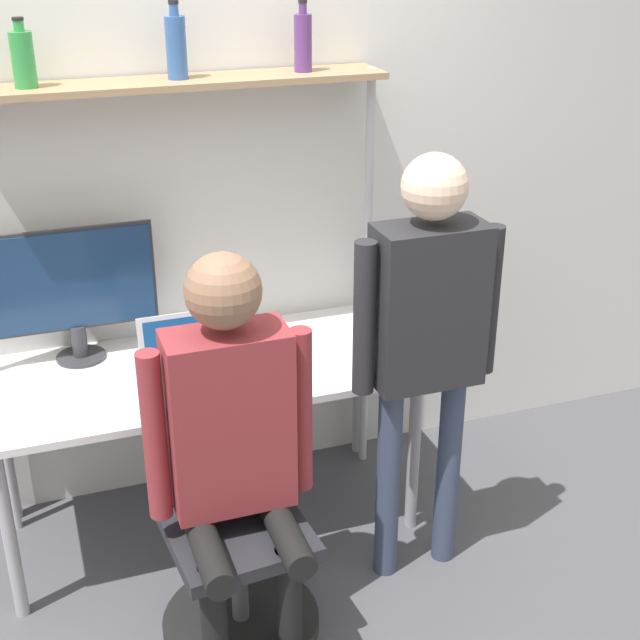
{
  "coord_description": "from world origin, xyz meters",
  "views": [
    {
      "loc": [
        -0.58,
        -2.67,
        2.37
      ],
      "look_at": [
        0.33,
        -0.07,
        1.09
      ],
      "focal_mm": 50.0,
      "sensor_mm": 36.0,
      "label": 1
    }
  ],
  "objects_px": {
    "laptop": "(191,366)",
    "bottle_green": "(23,58)",
    "bottle_purple": "(303,41)",
    "monitor": "(72,286)",
    "office_chair": "(235,561)",
    "cell_phone": "(270,373)",
    "person_standing": "(427,322)",
    "person_seated": "(232,429)",
    "bottle_blue": "(176,46)"
  },
  "relations": [
    {
      "from": "cell_phone",
      "to": "person_standing",
      "type": "relative_size",
      "value": 0.09
    },
    {
      "from": "bottle_blue",
      "to": "monitor",
      "type": "bearing_deg",
      "value": 178.6
    },
    {
      "from": "cell_phone",
      "to": "bottle_blue",
      "type": "distance_m",
      "value": 1.25
    },
    {
      "from": "cell_phone",
      "to": "bottle_blue",
      "type": "relative_size",
      "value": 0.55
    },
    {
      "from": "bottle_purple",
      "to": "bottle_blue",
      "type": "bearing_deg",
      "value": -180.0
    },
    {
      "from": "person_seated",
      "to": "bottle_green",
      "type": "bearing_deg",
      "value": 117.76
    },
    {
      "from": "person_seated",
      "to": "bottle_green",
      "type": "relative_size",
      "value": 6.16
    },
    {
      "from": "office_chair",
      "to": "bottle_blue",
      "type": "xyz_separation_m",
      "value": [
        0.07,
        0.84,
        1.64
      ]
    },
    {
      "from": "person_standing",
      "to": "bottle_blue",
      "type": "bearing_deg",
      "value": 131.98
    },
    {
      "from": "office_chair",
      "to": "person_seated",
      "type": "xyz_separation_m",
      "value": [
        0.0,
        -0.04,
        0.57
      ]
    },
    {
      "from": "bottle_green",
      "to": "bottle_blue",
      "type": "bearing_deg",
      "value": -0.0
    },
    {
      "from": "bottle_purple",
      "to": "laptop",
      "type": "bearing_deg",
      "value": -148.88
    },
    {
      "from": "laptop",
      "to": "bottle_green",
      "type": "xyz_separation_m",
      "value": [
        -0.44,
        0.34,
        1.09
      ]
    },
    {
      "from": "office_chair",
      "to": "bottle_purple",
      "type": "bearing_deg",
      "value": 57.0
    },
    {
      "from": "cell_phone",
      "to": "bottle_green",
      "type": "bearing_deg",
      "value": 153.28
    },
    {
      "from": "cell_phone",
      "to": "bottle_blue",
      "type": "xyz_separation_m",
      "value": [
        -0.21,
        0.37,
        1.18
      ]
    },
    {
      "from": "person_seated",
      "to": "office_chair",
      "type": "bearing_deg",
      "value": 94.69
    },
    {
      "from": "bottle_green",
      "to": "bottle_purple",
      "type": "distance_m",
      "value": 1.01
    },
    {
      "from": "monitor",
      "to": "bottle_green",
      "type": "bearing_deg",
      "value": -170.55
    },
    {
      "from": "cell_phone",
      "to": "monitor",
      "type": "bearing_deg",
      "value": 150.28
    },
    {
      "from": "bottle_purple",
      "to": "office_chair",
      "type": "bearing_deg",
      "value": -123.0
    },
    {
      "from": "laptop",
      "to": "bottle_green",
      "type": "distance_m",
      "value": 1.23
    },
    {
      "from": "bottle_green",
      "to": "bottle_purple",
      "type": "relative_size",
      "value": 0.9
    },
    {
      "from": "laptop",
      "to": "bottle_blue",
      "type": "relative_size",
      "value": 1.32
    },
    {
      "from": "monitor",
      "to": "person_standing",
      "type": "relative_size",
      "value": 0.39
    },
    {
      "from": "laptop",
      "to": "person_standing",
      "type": "bearing_deg",
      "value": -28.37
    },
    {
      "from": "monitor",
      "to": "office_chair",
      "type": "distance_m",
      "value": 1.21
    },
    {
      "from": "person_seated",
      "to": "bottle_blue",
      "type": "distance_m",
      "value": 1.39
    },
    {
      "from": "office_chair",
      "to": "person_seated",
      "type": "height_order",
      "value": "person_seated"
    },
    {
      "from": "cell_phone",
      "to": "laptop",
      "type": "bearing_deg",
      "value": 174.12
    },
    {
      "from": "laptop",
      "to": "person_standing",
      "type": "distance_m",
      "value": 0.9
    },
    {
      "from": "office_chair",
      "to": "person_standing",
      "type": "height_order",
      "value": "person_standing"
    },
    {
      "from": "person_seated",
      "to": "person_standing",
      "type": "height_order",
      "value": "person_standing"
    },
    {
      "from": "cell_phone",
      "to": "person_seated",
      "type": "distance_m",
      "value": 0.59
    },
    {
      "from": "cell_phone",
      "to": "bottle_purple",
      "type": "xyz_separation_m",
      "value": [
        0.27,
        0.37,
        1.17
      ]
    },
    {
      "from": "bottle_blue",
      "to": "bottle_purple",
      "type": "bearing_deg",
      "value": 0.0
    },
    {
      "from": "laptop",
      "to": "bottle_green",
      "type": "height_order",
      "value": "bottle_green"
    },
    {
      "from": "monitor",
      "to": "cell_phone",
      "type": "bearing_deg",
      "value": -29.72
    },
    {
      "from": "monitor",
      "to": "bottle_purple",
      "type": "height_order",
      "value": "bottle_purple"
    },
    {
      "from": "person_seated",
      "to": "bottle_blue",
      "type": "bearing_deg",
      "value": 85.9
    },
    {
      "from": "office_chair",
      "to": "bottle_green",
      "type": "distance_m",
      "value": 1.89
    },
    {
      "from": "bottle_purple",
      "to": "bottle_green",
      "type": "bearing_deg",
      "value": 180.0
    },
    {
      "from": "person_seated",
      "to": "monitor",
      "type": "bearing_deg",
      "value": 113.95
    },
    {
      "from": "cell_phone",
      "to": "bottle_purple",
      "type": "distance_m",
      "value": 1.26
    },
    {
      "from": "monitor",
      "to": "office_chair",
      "type": "height_order",
      "value": "monitor"
    },
    {
      "from": "person_standing",
      "to": "bottle_green",
      "type": "bearing_deg",
      "value": 148.0
    },
    {
      "from": "office_chair",
      "to": "bottle_purple",
      "type": "xyz_separation_m",
      "value": [
        0.54,
        0.84,
        1.64
      ]
    },
    {
      "from": "monitor",
      "to": "bottle_green",
      "type": "distance_m",
      "value": 0.86
    },
    {
      "from": "bottle_green",
      "to": "bottle_blue",
      "type": "relative_size",
      "value": 0.86
    },
    {
      "from": "person_standing",
      "to": "person_seated",
      "type": "bearing_deg",
      "value": -170.14
    }
  ]
}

